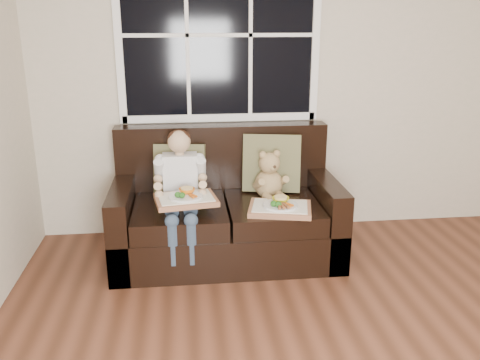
{
  "coord_description": "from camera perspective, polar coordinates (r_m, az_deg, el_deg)",
  "views": [
    {
      "loc": [
        -1.04,
        -1.67,
        1.77
      ],
      "look_at": [
        -0.64,
        1.85,
        0.65
      ],
      "focal_mm": 38.0,
      "sensor_mm": 36.0,
      "label": 1
    }
  ],
  "objects": [
    {
      "name": "child",
      "position": [
        3.74,
        -6.7,
        -0.1
      ],
      "size": [
        0.37,
        0.59,
        0.84
      ],
      "color": "silver",
      "rests_on": "loveseat"
    },
    {
      "name": "teddy_bear",
      "position": [
        3.91,
        3.29,
        0.21
      ],
      "size": [
        0.26,
        0.31,
        0.39
      ],
      "rotation": [
        0.0,
        0.0,
        0.24
      ],
      "color": "tan",
      "rests_on": "loveseat"
    },
    {
      "name": "tray_right",
      "position": [
        3.66,
        4.52,
        -3.07
      ],
      "size": [
        0.5,
        0.43,
        0.1
      ],
      "rotation": [
        0.0,
        0.0,
        -0.22
      ],
      "color": "#AA6D4C",
      "rests_on": "loveseat"
    },
    {
      "name": "pillow_right",
      "position": [
        4.05,
        3.57,
        1.92
      ],
      "size": [
        0.49,
        0.29,
        0.47
      ],
      "rotation": [
        -0.21,
        0.0,
        -0.2
      ],
      "color": "#686740",
      "rests_on": "loveseat"
    },
    {
      "name": "tray_left",
      "position": [
        3.57,
        -6.1,
        -2.05
      ],
      "size": [
        0.46,
        0.38,
        0.1
      ],
      "rotation": [
        0.0,
        0.0,
        0.16
      ],
      "color": "#AA6D4C",
      "rests_on": "child"
    },
    {
      "name": "pillow_left",
      "position": [
        4.0,
        -6.78,
        1.19
      ],
      "size": [
        0.42,
        0.23,
        0.41
      ],
      "rotation": [
        -0.21,
        0.0,
        -0.14
      ],
      "color": "#686740",
      "rests_on": "loveseat"
    },
    {
      "name": "loveseat",
      "position": [
        3.98,
        -1.65,
        -3.95
      ],
      "size": [
        1.7,
        0.92,
        0.96
      ],
      "color": "black",
      "rests_on": "ground"
    },
    {
      "name": "window_back",
      "position": [
        4.16,
        -2.38,
        15.95
      ],
      "size": [
        1.62,
        0.04,
        1.37
      ],
      "color": "black",
      "rests_on": "room_walls"
    }
  ]
}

